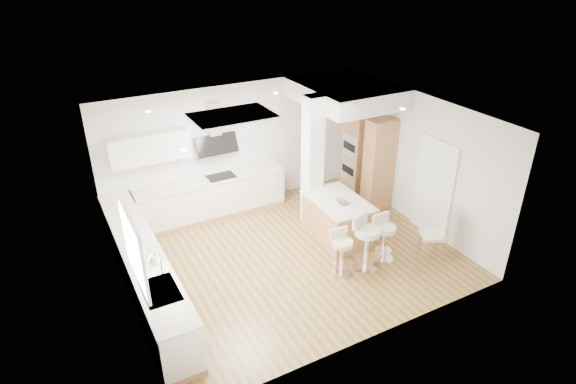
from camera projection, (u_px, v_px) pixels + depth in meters
ground at (290, 256)px, 9.33m from camera, size 6.00×6.00×0.00m
ceiling at (290, 256)px, 9.33m from camera, size 6.00×5.00×0.02m
wall_back at (236, 147)px, 10.65m from camera, size 6.00×0.04×2.80m
wall_left at (120, 234)px, 7.42m from camera, size 0.04×5.00×2.80m
wall_right at (417, 160)px, 9.97m from camera, size 0.04×5.00×2.80m
skylight at (233, 116)px, 8.20m from camera, size 4.10×2.10×0.06m
window_left at (133, 246)px, 6.60m from camera, size 0.06×1.28×1.07m
doorway_right at (434, 189)px, 9.67m from camera, size 0.05×1.00×2.10m
counter_left at (144, 270)px, 8.16m from camera, size 0.63×4.50×1.35m
counter_back at (203, 189)px, 10.37m from camera, size 3.62×0.63×2.50m
pillar at (312, 162)px, 9.88m from camera, size 0.35×0.35×2.80m
soffit at (345, 93)px, 10.13m from camera, size 1.78×2.20×0.40m
oven_column at (367, 158)px, 10.95m from camera, size 0.63×1.21×2.10m
peninsula at (337, 219)px, 9.72m from camera, size 0.98×1.46×0.94m
bar_stool_a at (341, 250)px, 8.64m from camera, size 0.42×0.42×0.89m
bar_stool_b at (366, 240)px, 8.73m from camera, size 0.62×0.62×1.08m
bar_stool_c at (384, 235)px, 9.02m from camera, size 0.43×0.43×0.93m
dining_chair at (437, 229)px, 9.15m from camera, size 0.54×0.54×1.04m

